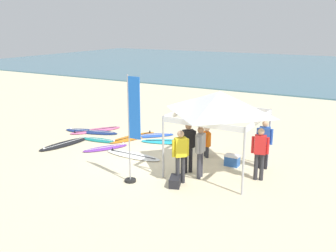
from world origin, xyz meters
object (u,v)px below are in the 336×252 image
(surfboard_navy, at_px, (91,131))
(person_red, at_px, (260,150))
(surfboard_purple, at_px, (106,148))
(person_grey, at_px, (200,149))
(person_blue, at_px, (264,141))
(person_orange, at_px, (207,140))
(surfboard_cyan, at_px, (170,142))
(surfboard_blue, at_px, (150,135))
(surfboard_white, at_px, (133,155))
(cooler_box, at_px, (232,160))
(canopy_tent, at_px, (220,102))
(gear_bag_near_tent, at_px, (175,181))
(person_yellow, at_px, (180,153))
(banner_flag, at_px, (132,134))
(surfboard_teal, at_px, (99,140))
(person_black, at_px, (188,144))
(surfboard_black, at_px, (64,144))
(surfboard_orange, at_px, (133,137))
(surfboard_pink, at_px, (96,130))

(surfboard_navy, distance_m, person_red, 8.53)
(surfboard_purple, height_order, surfboard_navy, same)
(person_grey, bearing_deg, surfboard_navy, 160.39)
(person_blue, bearing_deg, person_orange, 176.58)
(surfboard_cyan, bearing_deg, surfboard_blue, 164.12)
(surfboard_white, relative_size, cooler_box, 4.74)
(canopy_tent, bearing_deg, surfboard_blue, 150.35)
(surfboard_purple, bearing_deg, person_red, -0.28)
(gear_bag_near_tent, bearing_deg, person_red, 39.50)
(surfboard_cyan, xyz_separation_m, person_yellow, (2.35, -3.52, 0.95))
(surfboard_white, distance_m, person_blue, 4.86)
(banner_flag, bearing_deg, surfboard_blue, 116.39)
(person_yellow, bearing_deg, surfboard_navy, 154.01)
(surfboard_cyan, height_order, surfboard_teal, same)
(surfboard_white, xyz_separation_m, gear_bag_near_tent, (2.69, -1.58, 0.10))
(canopy_tent, relative_size, banner_flag, 0.82)
(surfboard_navy, bearing_deg, person_red, -10.85)
(surfboard_purple, xyz_separation_m, cooler_box, (5.04, 0.75, 0.16))
(cooler_box, bearing_deg, person_red, -33.56)
(surfboard_cyan, height_order, person_grey, person_grey)
(person_black, bearing_deg, surfboard_black, 178.42)
(surfboard_orange, height_order, surfboard_teal, same)
(surfboard_orange, xyz_separation_m, surfboard_white, (1.34, -1.93, 0.00))
(surfboard_blue, relative_size, person_black, 1.13)
(surfboard_orange, bearing_deg, surfboard_white, -55.12)
(canopy_tent, relative_size, gear_bag_near_tent, 4.64)
(person_grey, bearing_deg, person_black, 159.05)
(surfboard_white, height_order, person_blue, person_blue)
(person_red, relative_size, person_yellow, 1.00)
(banner_flag, bearing_deg, surfboard_purple, 142.64)
(surfboard_purple, height_order, person_blue, person_blue)
(surfboard_white, distance_m, cooler_box, 3.73)
(person_grey, bearing_deg, canopy_tent, 69.39)
(surfboard_orange, height_order, gear_bag_near_tent, gear_bag_near_tent)
(surfboard_cyan, height_order, banner_flag, banner_flag)
(surfboard_black, bearing_deg, surfboard_cyan, 33.89)
(surfboard_pink, height_order, person_blue, person_blue)
(surfboard_teal, bearing_deg, surfboard_cyan, 25.28)
(person_grey, bearing_deg, gear_bag_near_tent, -111.91)
(surfboard_black, bearing_deg, person_orange, 15.39)
(surfboard_pink, distance_m, surfboard_orange, 2.16)
(surfboard_white, height_order, person_yellow, person_yellow)
(canopy_tent, bearing_deg, surfboard_cyan, 145.54)
(surfboard_pink, height_order, person_yellow, person_yellow)
(canopy_tent, xyz_separation_m, person_black, (-0.83, -0.57, -1.40))
(surfboard_navy, relative_size, gear_bag_near_tent, 4.48)
(person_red, height_order, person_black, same)
(person_blue, bearing_deg, canopy_tent, -140.54)
(banner_flag, relative_size, cooler_box, 6.80)
(canopy_tent, height_order, person_yellow, canopy_tent)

